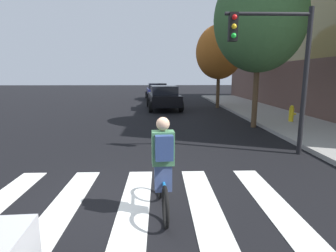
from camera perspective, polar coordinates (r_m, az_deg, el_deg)
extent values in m
plane|color=black|center=(5.35, -11.84, -15.67)|extent=(120.00, 120.00, 0.00)
cube|color=silver|center=(5.55, -20.70, -15.07)|extent=(0.55, 3.30, 0.01)
cube|color=silver|center=(5.29, -6.95, -15.76)|extent=(0.55, 3.30, 0.01)
cube|color=silver|center=(5.33, 7.43, -15.56)|extent=(0.55, 3.30, 0.01)
cube|color=silver|center=(5.67, 20.75, -14.53)|extent=(0.55, 3.30, 0.01)
cube|color=black|center=(18.92, -0.94, 5.67)|extent=(2.30, 4.86, 0.72)
cube|color=black|center=(18.72, -0.89, 7.58)|extent=(1.88, 2.39, 0.56)
cylinder|color=black|center=(20.38, -4.14, 4.99)|extent=(0.31, 0.72, 0.70)
cylinder|color=black|center=(20.56, 1.38, 5.06)|extent=(0.31, 0.72, 0.70)
cylinder|color=black|center=(17.38, -3.66, 4.02)|extent=(0.31, 0.72, 0.70)
cylinder|color=black|center=(17.60, 2.77, 4.11)|extent=(0.31, 0.72, 0.70)
cube|color=navy|center=(26.77, -2.35, 7.08)|extent=(2.22, 4.70, 0.69)
cube|color=black|center=(26.59, -2.34, 8.39)|extent=(1.82, 2.31, 0.55)
cylinder|color=black|center=(28.20, -4.52, 6.53)|extent=(0.29, 0.69, 0.67)
cylinder|color=black|center=(28.33, -0.63, 6.58)|extent=(0.29, 0.69, 0.67)
cylinder|color=black|center=(25.29, -4.26, 6.06)|extent=(0.29, 0.69, 0.67)
cylinder|color=black|center=(25.44, 0.06, 6.12)|extent=(0.29, 0.69, 0.67)
torus|color=black|center=(4.42, -0.53, -16.60)|extent=(0.12, 0.66, 0.66)
torus|color=black|center=(5.37, -1.75, -11.49)|extent=(0.12, 0.66, 0.66)
cylinder|color=#1972BF|center=(4.78, -1.22, -10.74)|extent=(0.13, 0.89, 0.05)
cylinder|color=#1972BF|center=(4.61, -1.04, -10.64)|extent=(0.04, 0.04, 0.45)
cube|color=#384772|center=(4.59, -1.04, -10.05)|extent=(0.30, 0.22, 0.56)
cube|color=#3F724C|center=(4.45, -1.06, -4.63)|extent=(0.38, 0.27, 0.56)
sphere|color=tan|center=(4.36, -1.08, 0.45)|extent=(0.22, 0.22, 0.22)
cube|color=navy|center=(4.26, -0.82, -4.61)|extent=(0.29, 0.18, 0.40)
cylinder|color=black|center=(8.85, 26.79, 7.90)|extent=(0.14, 0.14, 4.20)
cylinder|color=black|center=(8.51, 20.30, 21.20)|extent=(2.40, 0.10, 0.10)
cube|color=black|center=(8.16, 13.48, 19.53)|extent=(0.24, 0.20, 0.76)
sphere|color=red|center=(8.09, 13.78, 21.32)|extent=(0.14, 0.14, 0.14)
sphere|color=gold|center=(8.05, 13.70, 19.64)|extent=(0.14, 0.14, 0.14)
sphere|color=green|center=(8.02, 13.62, 17.95)|extent=(0.14, 0.14, 0.14)
cylinder|color=gold|center=(14.34, 24.44, 2.18)|extent=(0.22, 0.22, 0.65)
sphere|color=gold|center=(14.30, 24.55, 3.62)|extent=(0.18, 0.18, 0.18)
cylinder|color=gold|center=(14.41, 25.02, 2.30)|extent=(0.12, 0.09, 0.09)
cylinder|color=#4C3823|center=(12.86, 17.86, 6.64)|extent=(0.24, 0.24, 3.13)
ellipsoid|color=#386033|center=(13.05, 18.69, 20.45)|extent=(3.90, 3.90, 4.48)
cylinder|color=#4C3823|center=(20.03, 10.43, 7.51)|extent=(0.24, 0.24, 2.62)
ellipsoid|color=#A5591E|center=(20.07, 10.69, 14.99)|extent=(3.27, 3.27, 3.76)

